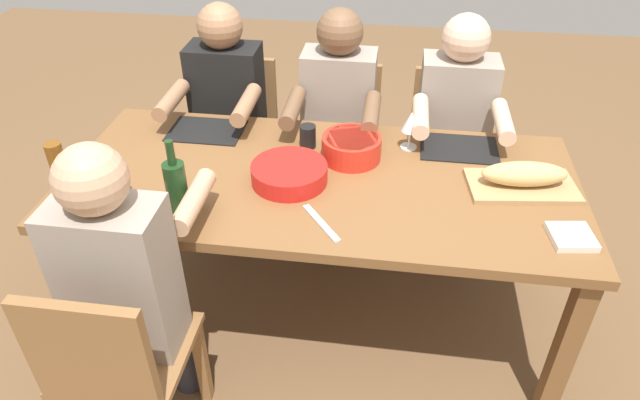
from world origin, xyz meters
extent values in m
plane|color=brown|center=(0.00, 0.00, 0.00)|extent=(8.00, 8.00, 0.00)
cube|color=brown|center=(0.00, 0.00, 0.72)|extent=(1.99, 0.90, 0.04)
cube|color=brown|center=(-0.93, -0.39, 0.35)|extent=(0.07, 0.07, 0.70)
cube|color=brown|center=(0.93, -0.39, 0.35)|extent=(0.07, 0.07, 0.70)
cube|color=brown|center=(-0.93, 0.39, 0.35)|extent=(0.07, 0.07, 0.70)
cube|color=brown|center=(0.93, 0.39, 0.35)|extent=(0.07, 0.07, 0.70)
cube|color=olive|center=(0.00, 0.69, 0.44)|extent=(0.40, 0.40, 0.03)
cube|color=olive|center=(0.00, 0.87, 0.65)|extent=(0.38, 0.04, 0.40)
cube|color=olive|center=(0.17, 0.52, 0.21)|extent=(0.04, 0.04, 0.42)
cube|color=olive|center=(-0.17, 0.52, 0.21)|extent=(0.04, 0.04, 0.42)
cube|color=olive|center=(0.17, 0.86, 0.21)|extent=(0.04, 0.04, 0.42)
cube|color=olive|center=(-0.17, 0.86, 0.21)|extent=(0.04, 0.04, 0.42)
cylinder|color=#2D2D38|center=(0.08, 0.47, 0.23)|extent=(0.11, 0.11, 0.45)
cylinder|color=#2D2D38|center=(-0.08, 0.47, 0.23)|extent=(0.11, 0.11, 0.45)
cube|color=gray|center=(0.00, 0.63, 0.73)|extent=(0.34, 0.20, 0.55)
cylinder|color=brown|center=(0.17, 0.36, 0.85)|extent=(0.07, 0.30, 0.07)
cylinder|color=brown|center=(-0.17, 0.36, 0.85)|extent=(0.07, 0.30, 0.07)
sphere|color=brown|center=(0.00, 0.63, 1.09)|extent=(0.21, 0.21, 0.21)
cube|color=olive|center=(-0.55, -0.69, 0.44)|extent=(0.40, 0.40, 0.03)
cube|color=olive|center=(-0.55, -0.87, 0.65)|extent=(0.38, 0.04, 0.40)
cube|color=olive|center=(-0.72, -0.52, 0.21)|extent=(0.04, 0.04, 0.42)
cube|color=olive|center=(-0.38, -0.52, 0.21)|extent=(0.04, 0.04, 0.42)
cylinder|color=#2D2D38|center=(-0.63, -0.47, 0.23)|extent=(0.11, 0.11, 0.45)
cylinder|color=#2D2D38|center=(-0.47, -0.47, 0.23)|extent=(0.11, 0.11, 0.45)
cube|color=gray|center=(-0.55, -0.63, 0.73)|extent=(0.34, 0.20, 0.55)
cylinder|color=tan|center=(-0.72, -0.36, 0.85)|extent=(0.07, 0.30, 0.07)
cylinder|color=tan|center=(-0.38, -0.36, 0.85)|extent=(0.07, 0.30, 0.07)
sphere|color=tan|center=(-0.55, -0.63, 1.09)|extent=(0.21, 0.21, 0.21)
cube|color=olive|center=(-0.55, 0.69, 0.44)|extent=(0.40, 0.40, 0.03)
cube|color=olive|center=(-0.55, 0.87, 0.65)|extent=(0.38, 0.04, 0.40)
cube|color=olive|center=(-0.38, 0.52, 0.21)|extent=(0.04, 0.04, 0.42)
cube|color=olive|center=(-0.72, 0.52, 0.21)|extent=(0.04, 0.04, 0.42)
cube|color=olive|center=(-0.38, 0.86, 0.21)|extent=(0.04, 0.04, 0.42)
cube|color=olive|center=(-0.72, 0.86, 0.21)|extent=(0.04, 0.04, 0.42)
cylinder|color=#2D2D38|center=(-0.47, 0.47, 0.23)|extent=(0.11, 0.11, 0.45)
cylinder|color=#2D2D38|center=(-0.63, 0.47, 0.23)|extent=(0.11, 0.11, 0.45)
cube|color=black|center=(-0.55, 0.63, 0.73)|extent=(0.34, 0.20, 0.55)
cylinder|color=#9E7251|center=(-0.38, 0.36, 0.85)|extent=(0.07, 0.30, 0.07)
cylinder|color=#9E7251|center=(-0.72, 0.36, 0.85)|extent=(0.07, 0.30, 0.07)
sphere|color=#9E7251|center=(-0.55, 0.63, 1.09)|extent=(0.21, 0.21, 0.21)
cube|color=olive|center=(0.55, 0.69, 0.44)|extent=(0.40, 0.40, 0.03)
cube|color=olive|center=(0.55, 0.87, 0.65)|extent=(0.38, 0.04, 0.40)
cube|color=olive|center=(0.72, 0.52, 0.21)|extent=(0.04, 0.04, 0.42)
cube|color=olive|center=(0.38, 0.52, 0.21)|extent=(0.04, 0.04, 0.42)
cube|color=olive|center=(0.72, 0.86, 0.21)|extent=(0.04, 0.04, 0.42)
cube|color=olive|center=(0.38, 0.86, 0.21)|extent=(0.04, 0.04, 0.42)
cylinder|color=#2D2D38|center=(0.63, 0.47, 0.23)|extent=(0.11, 0.11, 0.45)
cylinder|color=#2D2D38|center=(0.47, 0.47, 0.23)|extent=(0.11, 0.11, 0.45)
cube|color=gray|center=(0.55, 0.63, 0.73)|extent=(0.34, 0.20, 0.55)
cylinder|color=beige|center=(0.72, 0.36, 0.85)|extent=(0.07, 0.30, 0.07)
cylinder|color=beige|center=(0.38, 0.36, 0.85)|extent=(0.07, 0.30, 0.07)
sphere|color=beige|center=(0.55, 0.63, 1.09)|extent=(0.21, 0.21, 0.21)
cylinder|color=red|center=(-0.11, -0.05, 0.78)|extent=(0.29, 0.29, 0.07)
cylinder|color=#669E33|center=(-0.11, -0.05, 0.80)|extent=(0.26, 0.26, 0.03)
cylinder|color=red|center=(0.11, 0.16, 0.79)|extent=(0.24, 0.24, 0.10)
cylinder|color=beige|center=(0.11, 0.16, 0.82)|extent=(0.21, 0.21, 0.03)
cube|color=tan|center=(0.76, 0.03, 0.75)|extent=(0.42, 0.27, 0.02)
ellipsoid|color=tan|center=(0.76, 0.03, 0.81)|extent=(0.33, 0.15, 0.09)
cylinder|color=#193819|center=(-0.46, -0.29, 0.84)|extent=(0.08, 0.08, 0.20)
cylinder|color=#193819|center=(-0.46, -0.29, 0.98)|extent=(0.03, 0.03, 0.09)
cylinder|color=brown|center=(-0.91, -0.25, 0.85)|extent=(0.06, 0.06, 0.22)
cylinder|color=silver|center=(0.34, 0.27, 0.74)|extent=(0.07, 0.07, 0.01)
cylinder|color=silver|center=(0.34, 0.27, 0.78)|extent=(0.01, 0.01, 0.07)
cone|color=silver|center=(0.34, 0.27, 0.86)|extent=(0.08, 0.08, 0.08)
cylinder|color=black|center=(-0.08, 0.22, 0.79)|extent=(0.07, 0.07, 0.10)
cube|color=silver|center=(-0.69, -0.29, 0.74)|extent=(0.04, 0.17, 0.01)
cube|color=black|center=(-0.55, 0.29, 0.74)|extent=(0.32, 0.23, 0.01)
cube|color=black|center=(0.55, 0.29, 0.74)|extent=(0.32, 0.23, 0.01)
cube|color=silver|center=(0.05, -0.29, 0.74)|extent=(0.16, 0.20, 0.01)
cube|color=white|center=(0.88, -0.26, 0.75)|extent=(0.16, 0.16, 0.02)
camera|label=1|loc=(0.26, -1.84, 1.97)|focal=32.08mm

